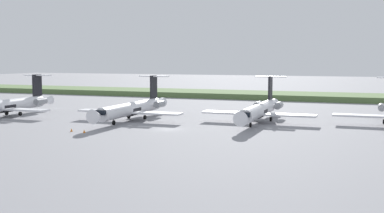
{
  "coord_description": "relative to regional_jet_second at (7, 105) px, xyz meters",
  "views": [
    {
      "loc": [
        34.31,
        -80.11,
        12.85
      ],
      "look_at": [
        0.0,
        12.37,
        3.0
      ],
      "focal_mm": 45.15,
      "sensor_mm": 36.0,
      "label": 1
    }
  ],
  "objects": [
    {
      "name": "ground_plane",
      "position": [
        41.38,
        24.29,
        -2.54
      ],
      "size": [
        500.0,
        500.0,
        0.0
      ],
      "primitive_type": "plane",
      "color": "gray"
    },
    {
      "name": "regional_jet_third",
      "position": [
        29.24,
        3.79,
        0.0
      ],
      "size": [
        22.81,
        31.0,
        9.0
      ],
      "color": "white",
      "rests_on": "ground"
    },
    {
      "name": "grass_berm",
      "position": [
        41.38,
        69.58,
        -1.66
      ],
      "size": [
        320.0,
        20.0,
        1.75
      ],
      "primitive_type": "cube",
      "color": "#597542",
      "rests_on": "ground"
    },
    {
      "name": "safety_cone_front_marker",
      "position": [
        26.47,
        -14.3,
        -2.26
      ],
      "size": [
        0.44,
        0.44,
        0.55
      ],
      "primitive_type": "cone",
      "color": "orange",
      "rests_on": "ground"
    },
    {
      "name": "safety_cone_mid_marker",
      "position": [
        29.3,
        -14.62,
        -2.26
      ],
      "size": [
        0.44,
        0.44,
        0.55
      ],
      "primitive_type": "cone",
      "color": "orange",
      "rests_on": "ground"
    },
    {
      "name": "regional_jet_second",
      "position": [
        0.0,
        0.0,
        0.0
      ],
      "size": [
        22.81,
        31.0,
        9.0
      ],
      "color": "white",
      "rests_on": "ground"
    },
    {
      "name": "regional_jet_fourth",
      "position": [
        54.86,
        9.9,
        0.0
      ],
      "size": [
        22.81,
        31.0,
        9.0
      ],
      "color": "white",
      "rests_on": "ground"
    }
  ]
}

